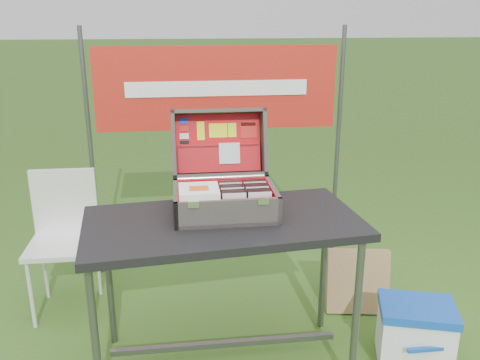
{
  "coord_description": "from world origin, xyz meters",
  "views": [
    {
      "loc": [
        -0.28,
        -2.27,
        1.76
      ],
      "look_at": [
        0.02,
        0.1,
        0.98
      ],
      "focal_mm": 38.0,
      "sensor_mm": 36.0,
      "label": 1
    }
  ],
  "objects": [
    {
      "name": "lid_sticker_cc_d",
      "position": [
        -0.24,
        0.37,
        1.11
      ],
      "size": [
        0.05,
        0.01,
        0.03
      ],
      "primitive_type": "cube",
      "rotation": [
        -1.82,
        0.0,
        0.0
      ],
      "color": "black",
      "rests_on": "suitcase_lid_liner"
    },
    {
      "name": "table_leg_fr",
      "position": [
        0.53,
        -0.29,
        0.39
      ],
      "size": [
        0.04,
        0.04,
        0.78
      ],
      "primitive_type": "cylinder",
      "color": "#59595B",
      "rests_on": "ground"
    },
    {
      "name": "cd_left_8",
      "position": [
        -0.03,
        0.07,
        0.91
      ],
      "size": [
        0.11,
        0.01,
        0.13
      ],
      "primitive_type": "cube",
      "color": "silver",
      "rests_on": "suitcase_liner_floor"
    },
    {
      "name": "cd_right_10",
      "position": [
        0.09,
        0.11,
        0.91
      ],
      "size": [
        0.11,
        0.01,
        0.13
      ],
      "primitive_type": "cube",
      "color": "black",
      "rests_on": "suitcase_liner_floor"
    },
    {
      "name": "chair",
      "position": [
        -0.99,
        0.62,
        0.43
      ],
      "size": [
        0.4,
        0.44,
        0.86
      ],
      "primitive_type": null,
      "rotation": [
        0.0,
        0.0,
        -0.01
      ],
      "color": "silver",
      "rests_on": "ground"
    },
    {
      "name": "chair_backrest",
      "position": [
        -0.99,
        0.81,
        0.66
      ],
      "size": [
        0.39,
        0.03,
        0.41
      ],
      "primitive_type": "cube",
      "rotation": [
        0.0,
        0.0,
        -0.01
      ],
      "color": "silver",
      "rests_on": "chair_seat"
    },
    {
      "name": "cd_right_7",
      "position": [
        0.09,
        0.05,
        0.91
      ],
      "size": [
        0.11,
        0.01,
        0.13
      ],
      "primitive_type": "cube",
      "color": "black",
      "rests_on": "suitcase_liner_floor"
    },
    {
      "name": "songbook_2",
      "position": [
        -0.19,
        -0.02,
        0.97
      ],
      "size": [
        0.19,
        0.19,
        0.0
      ],
      "primitive_type": "cube",
      "color": "white",
      "rests_on": "suitcase_base_wall_front"
    },
    {
      "name": "cd_left_7",
      "position": [
        -0.03,
        0.05,
        0.91
      ],
      "size": [
        0.11,
        0.01,
        0.13
      ],
      "primitive_type": "cube",
      "color": "black",
      "rests_on": "suitcase_liner_floor"
    },
    {
      "name": "table_top",
      "position": [
        -0.07,
        -0.02,
        0.8
      ],
      "size": [
        1.38,
        0.78,
        0.04
      ],
      "primitive_type": "cube",
      "rotation": [
        0.0,
        0.0,
        0.1
      ],
      "color": "black",
      "rests_on": "ground"
    },
    {
      "name": "cd_right_8",
      "position": [
        0.09,
        0.07,
        0.91
      ],
      "size": [
        0.11,
        0.01,
        0.13
      ],
      "primitive_type": "cube",
      "color": "silver",
      "rests_on": "suitcase_liner_floor"
    },
    {
      "name": "chair_upright_right",
      "position": [
        -0.82,
        0.81,
        0.65
      ],
      "size": [
        0.02,
        0.02,
        0.41
      ],
      "primitive_type": "cylinder",
      "color": "silver",
      "rests_on": "chair_seat"
    },
    {
      "name": "cd_right_0",
      "position": [
        0.09,
        -0.08,
        0.91
      ],
      "size": [
        0.11,
        0.01,
        0.13
      ],
      "primitive_type": "cube",
      "color": "silver",
      "rests_on": "suitcase_liner_floor"
    },
    {
      "name": "suitcase_base_wall_front",
      "position": [
        -0.06,
        -0.12,
        0.89
      ],
      "size": [
        0.5,
        0.02,
        0.13
      ],
      "primitive_type": "cube",
      "color": "#605A54",
      "rests_on": "table_top"
    },
    {
      "name": "chair_leg_fl",
      "position": [
        -1.15,
        0.45,
        0.22
      ],
      "size": [
        0.02,
        0.02,
        0.44
      ],
      "primitive_type": "cylinder",
      "color": "silver",
      "rests_on": "ground"
    },
    {
      "name": "cooler_lid",
      "position": [
        0.92,
        -0.12,
        0.31
      ],
      "size": [
        0.45,
        0.39,
        0.05
      ],
      "primitive_type": "cube",
      "rotation": [
        0.0,
        0.0,
        -0.3
      ],
      "color": "#1249B4",
      "rests_on": "cooler_body"
    },
    {
      "name": "banner_post_left",
      "position": [
        -0.85,
        1.1,
        0.85
      ],
      "size": [
        0.03,
        0.03,
        1.7
      ],
      "primitive_type": "cylinder",
      "color": "#59595B",
      "rests_on": "ground"
    },
    {
      "name": "cd_right_9",
      "position": [
        0.09,
        0.09,
        0.91
      ],
      "size": [
        0.11,
        0.01,
        0.13
      ],
      "primitive_type": "cube",
      "color": "black",
      "rests_on": "suitcase_liner_floor"
    },
    {
      "name": "chair_leg_br",
      "position": [
        -0.82,
        0.79,
        0.22
      ],
      "size": [
        0.02,
        0.02,
        0.44
      ],
      "primitive_type": "cylinder",
      "color": "silver",
      "rests_on": "ground"
    },
    {
      "name": "table",
      "position": [
        -0.07,
        -0.02,
        0.41
      ],
      "size": [
        1.38,
        0.78,
        0.82
      ],
      "primitive_type": null,
      "rotation": [
        0.0,
        0.0,
        0.1
      ],
      "color": "black",
      "rests_on": "ground"
    },
    {
      "name": "banner_text",
      "position": [
        0.0,
        1.08,
        1.3
      ],
      "size": [
        1.2,
        0.0,
        0.1
      ],
      "primitive_type": "cube",
      "color": "white",
      "rests_on": "banner"
    },
    {
      "name": "songbook_graphic",
      "position": [
        -0.19,
        -0.03,
        0.99
      ],
      "size": [
        0.09,
        0.07,
        0.0
      ],
      "primitive_type": "cube",
      "color": "#D85919",
      "rests_on": "songbook_5"
    },
    {
      "name": "chair_seat",
      "position": [
        -0.99,
        0.62,
        0.44
      ],
      "size": [
        0.4,
        0.4,
        0.03
      ],
      "primitive_type": "cube",
      "rotation": [
        0.0,
        0.0,
        -0.01
      ],
      "color": "silver",
      "rests_on": "ground"
    },
    {
      "name": "suitcase_liner_wall_right",
      "position": [
        0.17,
        0.05,
        0.9
      ],
      "size": [
        0.01,
        0.32,
        0.11
      ],
      "primitive_type": "cube",
      "color": "red",
      "rests_on": "suitcase_base_bottom"
    },
    {
      "name": "cd_left_4",
      "position": [
        -0.03,
        -0.01,
        0.91
      ],
      "size": [
        0.11,
        0.01,
        0.13
      ],
      "primitive_type": "cube",
      "color": "silver",
      "rests_on": "suitcase_liner_floor"
    },
    {
      "name": "table_leg_bl",
      "position": [
        -0.67,
        0.25,
        0.39
      ],
      "size": [
        0.04,
        0.04,
        0.78
      ],
      "primitive_type": "cylinder",
      "color": "#59595B",
      "rests_on": "ground"
    },
    {
      "name": "suitcase_lid_back",
      "position": [
        -0.06,
        0.39,
        1.1
      ],
      "size": [
        0.5,
        0.11,
        0.35
      ],
      "primitive_type": "cube",
      "rotation": [
        -1.82,
        0.0,
        0.0
      ],
      "color": "#605A54",
      "rests_on": "suitcase_base_wall_back"
    },
    {
      "name": "suitcase_lid_pocket",
      "position": [
        -0.06,
        0.34,
        1.03
      ],
      "size": [
        0.44,
        0.07,
        0.15
      ],
      "primitive_type": "cube",
      "rotation": [
        -1.82,
        0.0,
        0.0
      ],
      "color": "#A00E13",
      "rests_on": "suitcase_lid_liner"
    },
    {
      "name": "suitcase_latch_right",
      "position": [
        0.1,
        -0.13,
        0.95
      ],
      "size": [
        0.05,
        0.01,
        0.03
      ],
      "primitive_type": "cube",
      "color": "silver",
      "rests_on": "suitcase_base_wall_front"
    },
    {
      "name": "chair_upright_left",
      "position": [
        -1.15,
        0.81,
        0.65
      ],
      "size": [
        0.02,
        0.02,
        0.41
      ],
      "primitive_type": "cylinder",
      "color": "silver",
      "rests_on": "chair_seat"
    },
    {
      "name": "suitcase_hinge",
      "position": [
        -0.06,
        0.23,
        0.96
      ],
      "size": [
        0.45,
        0.02,
        0.02
      ],
      "primitive_type": "cylinder",
      "rotation": [
        0.0,
        1.57,
        0.0
      ],
      "color": "silver",
      "rests_on": "suitcase_base_wall_back"
    },
    {
      "name": "cd_right_1",
      "position": [
        0.09,
        -0.06,
        0.91
      ],
      "size": [
        0.11,
        0.01,
        0.13
      ],
      "primitive_type": "cube",
      "color": "black",
      "rests_on": "suitcase_liner_floor"
    },
    {
      "name": "cd_right_3",
      "position": [
        0.09,
        -0.03,
        0.91
      ],
      "size": [
        0.11,
        0.01,
        0.13
      ],
      "primitive_type": "cube",
      "color": "black",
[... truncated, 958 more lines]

